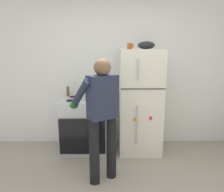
{
  "coord_description": "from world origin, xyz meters",
  "views": [
    {
      "loc": [
        -0.03,
        -1.98,
        1.71
      ],
      "look_at": [
        -0.01,
        1.32,
        1.0
      ],
      "focal_mm": 35.11,
      "sensor_mm": 36.0,
      "label": 1
    }
  ],
  "objects_px": {
    "refrigerator": "(140,101)",
    "pepper_mill": "(68,91)",
    "coffee_mug": "(130,46)",
    "stove_range": "(85,125)",
    "person_cook": "(101,110)",
    "red_pot": "(93,95)",
    "mixing_bowl": "(146,45)"
  },
  "relations": [
    {
      "from": "refrigerator",
      "to": "stove_range",
      "type": "distance_m",
      "value": 1.01
    },
    {
      "from": "red_pot",
      "to": "coffee_mug",
      "type": "xyz_separation_m",
      "value": [
        0.59,
        0.1,
        0.78
      ]
    },
    {
      "from": "stove_range",
      "to": "red_pot",
      "type": "relative_size",
      "value": 2.51
    },
    {
      "from": "refrigerator",
      "to": "pepper_mill",
      "type": "distance_m",
      "value": 1.25
    },
    {
      "from": "coffee_mug",
      "to": "pepper_mill",
      "type": "relative_size",
      "value": 0.68
    },
    {
      "from": "refrigerator",
      "to": "coffee_mug",
      "type": "bearing_deg",
      "value": 164.17
    },
    {
      "from": "person_cook",
      "to": "coffee_mug",
      "type": "bearing_deg",
      "value": 65.25
    },
    {
      "from": "red_pot",
      "to": "mixing_bowl",
      "type": "distance_m",
      "value": 1.17
    },
    {
      "from": "person_cook",
      "to": "stove_range",
      "type": "bearing_deg",
      "value": 110.27
    },
    {
      "from": "mixing_bowl",
      "to": "red_pot",
      "type": "bearing_deg",
      "value": -176.63
    },
    {
      "from": "stove_range",
      "to": "red_pot",
      "type": "distance_m",
      "value": 0.55
    },
    {
      "from": "stove_range",
      "to": "mixing_bowl",
      "type": "bearing_deg",
      "value": 0.59
    },
    {
      "from": "refrigerator",
      "to": "coffee_mug",
      "type": "height_order",
      "value": "coffee_mug"
    },
    {
      "from": "person_cook",
      "to": "pepper_mill",
      "type": "distance_m",
      "value": 1.25
    },
    {
      "from": "coffee_mug",
      "to": "mixing_bowl",
      "type": "relative_size",
      "value": 0.41
    },
    {
      "from": "stove_range",
      "to": "person_cook",
      "type": "xyz_separation_m",
      "value": [
        0.32,
        -0.87,
        0.51
      ]
    },
    {
      "from": "coffee_mug",
      "to": "mixing_bowl",
      "type": "height_order",
      "value": "mixing_bowl"
    },
    {
      "from": "coffee_mug",
      "to": "pepper_mill",
      "type": "height_order",
      "value": "coffee_mug"
    },
    {
      "from": "red_pot",
      "to": "coffee_mug",
      "type": "height_order",
      "value": "coffee_mug"
    },
    {
      "from": "coffee_mug",
      "to": "mixing_bowl",
      "type": "bearing_deg",
      "value": -10.99
    },
    {
      "from": "stove_range",
      "to": "person_cook",
      "type": "relative_size",
      "value": 0.57
    },
    {
      "from": "coffee_mug",
      "to": "pepper_mill",
      "type": "bearing_deg",
      "value": 171.89
    },
    {
      "from": "person_cook",
      "to": "red_pot",
      "type": "bearing_deg",
      "value": 101.03
    },
    {
      "from": "refrigerator",
      "to": "person_cook",
      "type": "distance_m",
      "value": 1.08
    },
    {
      "from": "stove_range",
      "to": "red_pot",
      "type": "bearing_deg",
      "value": -13.92
    },
    {
      "from": "red_pot",
      "to": "coffee_mug",
      "type": "relative_size",
      "value": 3.22
    },
    {
      "from": "refrigerator",
      "to": "red_pot",
      "type": "bearing_deg",
      "value": -176.31
    },
    {
      "from": "pepper_mill",
      "to": "stove_range",
      "type": "bearing_deg",
      "value": -35.04
    },
    {
      "from": "pepper_mill",
      "to": "coffee_mug",
      "type": "bearing_deg",
      "value": -8.11
    },
    {
      "from": "red_pot",
      "to": "pepper_mill",
      "type": "bearing_deg",
      "value": 151.48
    },
    {
      "from": "stove_range",
      "to": "pepper_mill",
      "type": "xyz_separation_m",
      "value": [
        -0.3,
        0.21,
        0.54
      ]
    },
    {
      "from": "refrigerator",
      "to": "mixing_bowl",
      "type": "bearing_deg",
      "value": 0.21
    }
  ]
}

